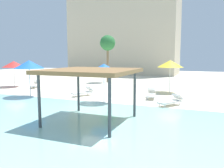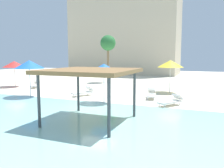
{
  "view_description": "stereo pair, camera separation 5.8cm",
  "coord_description": "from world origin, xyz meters",
  "px_view_note": "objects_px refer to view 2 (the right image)",
  "views": [
    {
      "loc": [
        6.4,
        -12.71,
        3.22
      ],
      "look_at": [
        0.39,
        2.0,
        1.3
      ],
      "focal_mm": 36.75,
      "sensor_mm": 36.0,
      "label": 1
    },
    {
      "loc": [
        6.45,
        -12.69,
        3.22
      ],
      "look_at": [
        0.39,
        2.0,
        1.3
      ],
      "focal_mm": 36.75,
      "sensor_mm": 36.0,
      "label": 2
    }
  ],
  "objects_px": {
    "beach_umbrella_red_2": "(14,64)",
    "lounge_chair_3": "(172,101)",
    "palm_tree_1": "(108,44)",
    "beach_umbrella_yellow_3": "(170,64)",
    "lounge_chair_0": "(36,84)",
    "shade_pavilion": "(90,73)",
    "lounge_chair_4": "(84,92)",
    "lounge_chair_6": "(151,94)",
    "beach_umbrella_blue_1": "(29,64)",
    "beach_umbrella_blue_5": "(104,68)"
  },
  "relations": [
    {
      "from": "beach_umbrella_blue_1",
      "to": "lounge_chair_0",
      "type": "relative_size",
      "value": 1.48
    },
    {
      "from": "beach_umbrella_red_2",
      "to": "palm_tree_1",
      "type": "height_order",
      "value": "palm_tree_1"
    },
    {
      "from": "beach_umbrella_blue_5",
      "to": "lounge_chair_0",
      "type": "distance_m",
      "value": 10.98
    },
    {
      "from": "beach_umbrella_blue_5",
      "to": "lounge_chair_3",
      "type": "height_order",
      "value": "beach_umbrella_blue_5"
    },
    {
      "from": "lounge_chair_3",
      "to": "lounge_chair_4",
      "type": "xyz_separation_m",
      "value": [
        -7.2,
        1.16,
        0.0
      ]
    },
    {
      "from": "lounge_chair_3",
      "to": "palm_tree_1",
      "type": "distance_m",
      "value": 15.13
    },
    {
      "from": "lounge_chair_4",
      "to": "palm_tree_1",
      "type": "xyz_separation_m",
      "value": [
        -2.13,
        9.91,
        4.4
      ]
    },
    {
      "from": "beach_umbrella_blue_5",
      "to": "lounge_chair_3",
      "type": "relative_size",
      "value": 1.42
    },
    {
      "from": "beach_umbrella_blue_1",
      "to": "lounge_chair_6",
      "type": "relative_size",
      "value": 1.48
    },
    {
      "from": "lounge_chair_3",
      "to": "lounge_chair_6",
      "type": "bearing_deg",
      "value": -107.33
    },
    {
      "from": "shade_pavilion",
      "to": "lounge_chair_4",
      "type": "relative_size",
      "value": 2.09
    },
    {
      "from": "beach_umbrella_blue_1",
      "to": "lounge_chair_6",
      "type": "height_order",
      "value": "beach_umbrella_blue_1"
    },
    {
      "from": "beach_umbrella_red_2",
      "to": "beach_umbrella_blue_5",
      "type": "bearing_deg",
      "value": -18.83
    },
    {
      "from": "beach_umbrella_blue_1",
      "to": "beach_umbrella_yellow_3",
      "type": "height_order",
      "value": "beach_umbrella_blue_1"
    },
    {
      "from": "beach_umbrella_blue_5",
      "to": "lounge_chair_0",
      "type": "relative_size",
      "value": 1.38
    },
    {
      "from": "beach_umbrella_yellow_3",
      "to": "lounge_chair_0",
      "type": "distance_m",
      "value": 13.68
    },
    {
      "from": "beach_umbrella_blue_1",
      "to": "beach_umbrella_red_2",
      "type": "bearing_deg",
      "value": 144.13
    },
    {
      "from": "beach_umbrella_blue_5",
      "to": "lounge_chair_4",
      "type": "distance_m",
      "value": 3.97
    },
    {
      "from": "beach_umbrella_red_2",
      "to": "beach_umbrella_yellow_3",
      "type": "xyz_separation_m",
      "value": [
        15.88,
        2.27,
        0.17
      ]
    },
    {
      "from": "beach_umbrella_blue_1",
      "to": "lounge_chair_0",
      "type": "xyz_separation_m",
      "value": [
        -3.39,
        4.52,
        -2.26
      ]
    },
    {
      "from": "lounge_chair_6",
      "to": "palm_tree_1",
      "type": "xyz_separation_m",
      "value": [
        -7.49,
        8.88,
        4.4
      ]
    },
    {
      "from": "beach_umbrella_yellow_3",
      "to": "beach_umbrella_blue_5",
      "type": "xyz_separation_m",
      "value": [
        -3.53,
        -6.48,
        -0.13
      ]
    },
    {
      "from": "beach_umbrella_red_2",
      "to": "beach_umbrella_yellow_3",
      "type": "bearing_deg",
      "value": 8.13
    },
    {
      "from": "beach_umbrella_red_2",
      "to": "lounge_chair_6",
      "type": "bearing_deg",
      "value": -4.56
    },
    {
      "from": "shade_pavilion",
      "to": "palm_tree_1",
      "type": "xyz_separation_m",
      "value": [
        -6.2,
        16.47,
        2.29
      ]
    },
    {
      "from": "shade_pavilion",
      "to": "lounge_chair_6",
      "type": "relative_size",
      "value": 2.08
    },
    {
      "from": "beach_umbrella_blue_5",
      "to": "lounge_chair_4",
      "type": "xyz_separation_m",
      "value": [
        -2.71,
        1.99,
        -2.1
      ]
    },
    {
      "from": "lounge_chair_0",
      "to": "lounge_chair_6",
      "type": "distance_m",
      "value": 12.54
    },
    {
      "from": "shade_pavilion",
      "to": "palm_tree_1",
      "type": "height_order",
      "value": "palm_tree_1"
    },
    {
      "from": "beach_umbrella_blue_5",
      "to": "palm_tree_1",
      "type": "distance_m",
      "value": 13.05
    },
    {
      "from": "beach_umbrella_yellow_3",
      "to": "lounge_chair_3",
      "type": "xyz_separation_m",
      "value": [
        0.95,
        -5.66,
        -2.23
      ]
    },
    {
      "from": "shade_pavilion",
      "to": "lounge_chair_4",
      "type": "height_order",
      "value": "shade_pavilion"
    },
    {
      "from": "lounge_chair_0",
      "to": "palm_tree_1",
      "type": "bearing_deg",
      "value": 120.29
    },
    {
      "from": "shade_pavilion",
      "to": "lounge_chair_3",
      "type": "distance_m",
      "value": 6.59
    },
    {
      "from": "palm_tree_1",
      "to": "lounge_chair_3",
      "type": "bearing_deg",
      "value": -49.9
    },
    {
      "from": "beach_umbrella_yellow_3",
      "to": "lounge_chair_4",
      "type": "distance_m",
      "value": 8.01
    },
    {
      "from": "lounge_chair_4",
      "to": "palm_tree_1",
      "type": "distance_m",
      "value": 11.05
    },
    {
      "from": "beach_umbrella_blue_5",
      "to": "lounge_chair_3",
      "type": "bearing_deg",
      "value": 10.39
    },
    {
      "from": "lounge_chair_3",
      "to": "beach_umbrella_red_2",
      "type": "bearing_deg",
      "value": -68.66
    },
    {
      "from": "beach_umbrella_yellow_3",
      "to": "lounge_chair_0",
      "type": "xyz_separation_m",
      "value": [
        -13.35,
        -2.03,
        -2.23
      ]
    },
    {
      "from": "lounge_chair_3",
      "to": "beach_umbrella_yellow_3",
      "type": "bearing_deg",
      "value": -137.73
    },
    {
      "from": "beach_umbrella_red_2",
      "to": "beach_umbrella_blue_5",
      "type": "xyz_separation_m",
      "value": [
        12.35,
        -4.21,
        0.04
      ]
    },
    {
      "from": "beach_umbrella_red_2",
      "to": "lounge_chair_3",
      "type": "height_order",
      "value": "beach_umbrella_red_2"
    },
    {
      "from": "beach_umbrella_blue_1",
      "to": "beach_umbrella_yellow_3",
      "type": "distance_m",
      "value": 11.92
    },
    {
      "from": "lounge_chair_4",
      "to": "beach_umbrella_blue_1",
      "type": "bearing_deg",
      "value": -34.13
    },
    {
      "from": "shade_pavilion",
      "to": "beach_umbrella_blue_1",
      "type": "relative_size",
      "value": 1.41
    },
    {
      "from": "beach_umbrella_blue_1",
      "to": "palm_tree_1",
      "type": "height_order",
      "value": "palm_tree_1"
    },
    {
      "from": "beach_umbrella_red_2",
      "to": "lounge_chair_4",
      "type": "relative_size",
      "value": 1.39
    },
    {
      "from": "beach_umbrella_yellow_3",
      "to": "palm_tree_1",
      "type": "bearing_deg",
      "value": 147.11
    },
    {
      "from": "shade_pavilion",
      "to": "beach_umbrella_red_2",
      "type": "distance_m",
      "value": 16.29
    }
  ]
}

